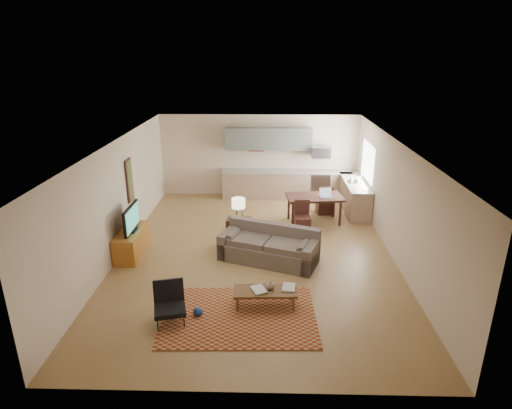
{
  "coord_description": "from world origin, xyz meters",
  "views": [
    {
      "loc": [
        0.25,
        -9.37,
        4.66
      ],
      "look_at": [
        0.0,
        0.3,
        1.15
      ],
      "focal_mm": 30.0,
      "sensor_mm": 36.0,
      "label": 1
    }
  ],
  "objects_px": {
    "sofa": "(269,245)",
    "tv_credenza": "(132,243)",
    "dining_table": "(314,209)",
    "armchair": "(170,305)",
    "coffee_table": "(265,298)",
    "console_table": "(239,231)"
  },
  "relations": [
    {
      "from": "dining_table",
      "to": "armchair",
      "type": "bearing_deg",
      "value": -129.16
    },
    {
      "from": "tv_credenza",
      "to": "dining_table",
      "type": "distance_m",
      "value": 5.07
    },
    {
      "from": "console_table",
      "to": "dining_table",
      "type": "distance_m",
      "value": 2.55
    },
    {
      "from": "armchair",
      "to": "dining_table",
      "type": "height_order",
      "value": "dining_table"
    },
    {
      "from": "sofa",
      "to": "coffee_table",
      "type": "distance_m",
      "value": 1.93
    },
    {
      "from": "sofa",
      "to": "armchair",
      "type": "bearing_deg",
      "value": -105.11
    },
    {
      "from": "coffee_table",
      "to": "armchair",
      "type": "xyz_separation_m",
      "value": [
        -1.71,
        -0.55,
        0.18
      ]
    },
    {
      "from": "sofa",
      "to": "console_table",
      "type": "bearing_deg",
      "value": 150.54
    },
    {
      "from": "dining_table",
      "to": "coffee_table",
      "type": "bearing_deg",
      "value": -114.48
    },
    {
      "from": "sofa",
      "to": "tv_credenza",
      "type": "xyz_separation_m",
      "value": [
        -3.28,
        0.23,
        -0.1
      ]
    },
    {
      "from": "sofa",
      "to": "tv_credenza",
      "type": "distance_m",
      "value": 3.29
    },
    {
      "from": "dining_table",
      "to": "tv_credenza",
      "type": "bearing_deg",
      "value": -161.47
    },
    {
      "from": "armchair",
      "to": "tv_credenza",
      "type": "height_order",
      "value": "armchair"
    },
    {
      "from": "dining_table",
      "to": "console_table",
      "type": "bearing_deg",
      "value": -150.32
    },
    {
      "from": "sofa",
      "to": "armchair",
      "type": "relative_size",
      "value": 3.21
    },
    {
      "from": "sofa",
      "to": "dining_table",
      "type": "distance_m",
      "value": 2.75
    },
    {
      "from": "sofa",
      "to": "armchair",
      "type": "height_order",
      "value": "sofa"
    },
    {
      "from": "armchair",
      "to": "console_table",
      "type": "distance_m",
      "value": 3.52
    },
    {
      "from": "sofa",
      "to": "armchair",
      "type": "xyz_separation_m",
      "value": [
        -1.78,
        -2.47,
        -0.04
      ]
    },
    {
      "from": "coffee_table",
      "to": "tv_credenza",
      "type": "relative_size",
      "value": 0.9
    },
    {
      "from": "armchair",
      "to": "console_table",
      "type": "relative_size",
      "value": 1.06
    },
    {
      "from": "console_table",
      "to": "armchair",
      "type": "bearing_deg",
      "value": -100.99
    }
  ]
}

